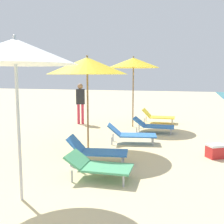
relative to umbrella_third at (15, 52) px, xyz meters
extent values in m
cylinder|color=silver|center=(0.00, 0.00, -1.28)|extent=(0.05, 0.05, 2.18)
cone|color=white|center=(0.00, 0.00, 0.00)|extent=(1.91, 1.91, 0.39)
sphere|color=silver|center=(0.00, 0.00, 0.23)|extent=(0.06, 0.06, 0.06)
cube|color=#4CA572|center=(1.08, 1.22, -2.13)|extent=(0.97, 0.69, 0.04)
cube|color=#4CA572|center=(0.45, 1.18, -2.00)|extent=(0.39, 0.65, 0.25)
cylinder|color=#B2B2B7|center=(1.42, 1.51, -2.26)|extent=(0.04, 0.04, 0.22)
cylinder|color=#B2B2B7|center=(1.46, 0.99, -2.26)|extent=(0.04, 0.04, 0.22)
cylinder|color=#B2B2B7|center=(0.42, 1.44, -2.26)|extent=(0.04, 0.04, 0.22)
cylinder|color=#B2B2B7|center=(0.46, 0.92, -2.26)|extent=(0.04, 0.04, 0.22)
cylinder|color=olive|center=(-0.14, 3.17, -1.35)|extent=(0.05, 0.05, 2.05)
cone|color=yellow|center=(-0.14, 3.17, -0.10)|extent=(2.16, 2.16, 0.45)
sphere|color=olive|center=(-0.14, 3.17, 0.16)|extent=(0.06, 0.06, 0.06)
cube|color=blue|center=(1.03, 4.20, -2.12)|extent=(1.18, 0.79, 0.04)
cube|color=blue|center=(0.34, 4.05, -1.95)|extent=(0.49, 0.64, 0.33)
cylinder|color=#B2B2B7|center=(1.41, 4.53, -2.26)|extent=(0.04, 0.04, 0.23)
cylinder|color=#B2B2B7|center=(1.52, 4.07, -2.26)|extent=(0.04, 0.04, 0.23)
cylinder|color=#B2B2B7|center=(0.24, 4.26, -2.26)|extent=(0.04, 0.04, 0.23)
cylinder|color=#B2B2B7|center=(0.34, 3.81, -2.26)|extent=(0.04, 0.04, 0.23)
cube|color=blue|center=(0.71, 2.09, -2.10)|extent=(1.13, 0.74, 0.04)
cube|color=blue|center=(0.05, 1.96, -1.91)|extent=(0.43, 0.61, 0.36)
cylinder|color=#B2B2B7|center=(1.08, 2.40, -2.24)|extent=(0.04, 0.04, 0.26)
cylinder|color=#B2B2B7|center=(1.17, 1.95, -2.24)|extent=(0.04, 0.04, 0.26)
cylinder|color=#B2B2B7|center=(-0.05, 2.18, -2.24)|extent=(0.04, 0.04, 0.26)
cylinder|color=#B2B2B7|center=(0.04, 1.73, -2.24)|extent=(0.04, 0.04, 0.26)
cylinder|color=olive|center=(0.28, 6.78, -1.21)|extent=(0.05, 0.05, 2.33)
cone|color=yellow|center=(0.28, 6.78, 0.15)|extent=(2.01, 2.01, 0.38)
sphere|color=olive|center=(0.28, 6.78, 0.37)|extent=(0.06, 0.06, 0.06)
cube|color=yellow|center=(1.29, 7.98, -2.13)|extent=(1.07, 0.69, 0.04)
cube|color=yellow|center=(0.62, 7.95, -1.94)|extent=(0.36, 0.66, 0.35)
cylinder|color=#B2B2B7|center=(1.70, 8.28, -2.26)|extent=(0.04, 0.04, 0.23)
cylinder|color=#B2B2B7|center=(1.73, 7.73, -2.26)|extent=(0.04, 0.04, 0.23)
cylinder|color=#B2B2B7|center=(0.55, 8.23, -2.26)|extent=(0.04, 0.04, 0.23)
cylinder|color=#B2B2B7|center=(0.57, 7.68, -2.26)|extent=(0.04, 0.04, 0.23)
cube|color=blue|center=(1.43, 5.89, -2.14)|extent=(1.09, 0.68, 0.04)
cube|color=blue|center=(0.72, 5.85, -1.98)|extent=(0.42, 0.64, 0.30)
cylinder|color=#B2B2B7|center=(1.84, 6.17, -2.27)|extent=(0.04, 0.04, 0.22)
cylinder|color=#B2B2B7|center=(1.87, 5.65, -2.27)|extent=(0.04, 0.04, 0.22)
cylinder|color=#B2B2B7|center=(0.67, 6.11, -2.27)|extent=(0.04, 0.04, 0.22)
cylinder|color=#B2B2B7|center=(0.70, 5.59, -2.27)|extent=(0.04, 0.04, 0.22)
cylinder|color=#D8334C|center=(-2.04, 6.71, -1.95)|extent=(0.11, 0.11, 0.84)
cylinder|color=#D8334C|center=(-1.89, 6.78, -1.95)|extent=(0.11, 0.11, 0.84)
cube|color=#262628|center=(-1.97, 6.75, -1.22)|extent=(0.42, 0.36, 0.63)
sphere|color=#9E704C|center=(-1.97, 6.75, -0.79)|extent=(0.23, 0.23, 0.23)
cube|color=red|center=(3.17, 3.38, -2.23)|extent=(0.51, 0.48, 0.29)
cube|color=white|center=(3.17, 3.38, -2.06)|extent=(0.52, 0.49, 0.05)
camera|label=1|loc=(2.66, -3.53, -0.37)|focal=43.11mm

